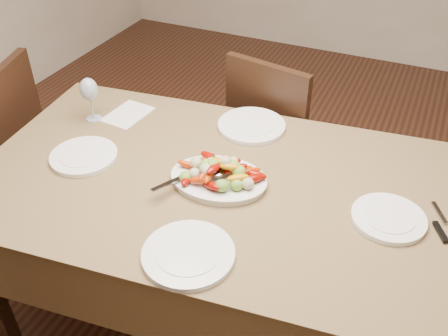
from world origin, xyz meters
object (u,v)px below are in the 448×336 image
Objects in this scene: plate_left at (84,156)px; plate_right at (388,218)px; plate_far at (252,126)px; plate_near at (188,254)px; dining_table at (224,254)px; chair_far at (283,137)px; serving_platter at (219,181)px; wine_glass at (90,98)px.

plate_left and plate_right have the same top height.
plate_far is 1.00× the size of plate_near.
dining_table is 1.94× the size of chair_far.
plate_near is at bearing 104.96° from chair_far.
serving_platter reaches higher than plate_right.
plate_left is (-0.55, -0.09, 0.39)m from dining_table.
serving_platter is (-0.01, -0.02, 0.39)m from dining_table.
serving_platter is 1.65× the size of wine_glass.
serving_platter is 1.19× the size of plate_near.
plate_far is at bearing 150.87° from plate_right.
chair_far reaches higher than plate_near.
plate_near is (0.10, -0.76, 0.00)m from plate_far.
dining_table is 6.46× the size of plate_near.
dining_table is 5.44× the size of serving_platter.
plate_right is 1.28m from wine_glass.
wine_glass is at bearing 174.11° from plate_right.
dining_table is 8.98× the size of wine_glass.
plate_right is 0.67m from plate_near.
serving_platter is at bearing 7.69° from plate_left.
serving_platter is 1.32× the size of plate_left.
plate_far is at bearing 94.54° from serving_platter.
dining_table is at bearing 103.03° from chair_far.
plate_far is at bearing 18.50° from wine_glass.
plate_right is 1.19× the size of wine_glass.
chair_far reaches higher than plate_left.
plate_far is (-0.05, 0.38, 0.39)m from dining_table.
plate_near is (-0.53, -0.41, 0.00)m from plate_right.
plate_near is 1.39× the size of wine_glass.
plate_far is (0.51, 0.47, 0.00)m from plate_left.
serving_platter is at bearing 102.02° from chair_far.
plate_near is at bearing -82.17° from dining_table.
plate_left is at bearing -172.31° from serving_platter.
serving_platter reaches higher than plate_far.
plate_left is 0.31m from wine_glass.
chair_far is 1.20m from plate_near.
chair_far reaches higher than dining_table.
chair_far is 3.34× the size of plate_near.
plate_far is at bearing 98.42° from chair_far.
dining_table is 0.80m from chair_far.
wine_glass is (-0.69, 0.17, 0.48)m from dining_table.
wine_glass is at bearing 118.68° from plate_left.
wine_glass is (-0.67, -0.62, 0.39)m from chair_far.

